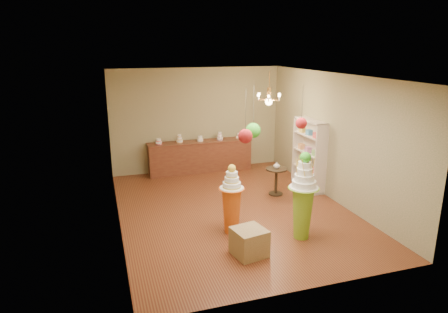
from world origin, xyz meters
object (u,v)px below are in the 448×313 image
object	(u,v)px
pedestal_green	(303,202)
sideboard	(200,156)
pedestal_orange	(232,205)
round_table	(276,178)

from	to	relation	value
pedestal_green	sideboard	world-z (taller)	pedestal_green
pedestal_orange	sideboard	distance (m)	4.05
pedestal_orange	sideboard	world-z (taller)	pedestal_orange
pedestal_green	round_table	xyz separation A→B (m)	(0.51, 2.27, -0.30)
pedestal_orange	pedestal_green	bearing A→B (deg)	-27.37
pedestal_green	pedestal_orange	size ratio (longest dim) A/B	1.22
pedestal_green	pedestal_orange	bearing A→B (deg)	152.63
pedestal_orange	round_table	bearing A→B (deg)	43.58
pedestal_green	round_table	world-z (taller)	pedestal_green
pedestal_green	sideboard	bearing A→B (deg)	100.03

